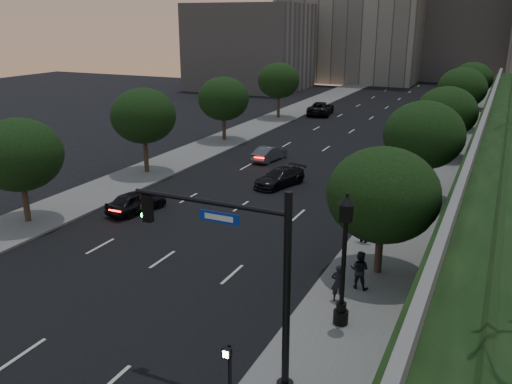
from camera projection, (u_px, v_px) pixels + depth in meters
The scene contains 27 objects.
ground at pixel (96, 305), 23.26m from camera, with size 160.00×160.00×0.00m, color black.
road_surface at pixel (319, 153), 49.15m from camera, with size 16.00×140.00×0.02m, color black.
sidewalk_right at pixel (437, 165), 45.03m from camera, with size 4.50×140.00×0.15m, color slate.
sidewalk_left at pixel (220, 142), 53.24m from camera, with size 4.50×140.00×0.15m, color slate.
parapet_wall at pixel (484, 121), 40.69m from camera, with size 0.35×90.00×0.70m, color slate.
office_block_mid at pixel (470, 11), 104.92m from camera, with size 22.00×18.00×26.00m, color #9E9791.
office_block_filler at pixel (250, 47), 91.95m from camera, with size 18.00×16.00×14.00m, color #9E9791.
tree_right_a at pixel (383, 195), 24.80m from camera, with size 5.20×5.20×6.24m.
tree_right_b at pixel (424, 135), 35.01m from camera, with size 5.20×5.20×6.74m.
tree_right_c at pixel (447, 112), 46.39m from camera, with size 5.20×5.20×6.24m.
tree_right_d at pixel (462, 88), 58.32m from camera, with size 5.20×5.20×6.74m.
tree_right_e at pixel (472, 79), 71.42m from camera, with size 5.20×5.20×6.24m.
tree_left_a at pixel (19, 155), 31.27m from camera, with size 5.00×5.00×6.34m.
tree_left_b at pixel (143, 116), 41.51m from camera, with size 5.00×5.00×6.71m.
tree_left_c at pixel (224, 99), 52.85m from camera, with size 5.00×5.00×6.34m.
tree_left_d at pixel (279, 81), 64.82m from camera, with size 5.00×5.00×6.71m.
traffic_signal_mast at pixel (254, 288), 16.99m from camera, with size 5.68×0.56×7.00m.
street_lamp at pixel (343, 266), 20.83m from camera, with size 0.64×0.64×5.62m.
pedestrian_signal at pixel (229, 372), 16.34m from camera, with size 0.30×0.33×2.50m.
sedan_near_left at pixel (136, 201), 34.20m from camera, with size 1.65×4.09×1.39m, color black.
sedan_mid_left at pixel (269, 153), 46.47m from camera, with size 1.36×3.91×1.29m, color #4D4F54.
sedan_far_left at pixel (321, 108), 68.53m from camera, with size 2.71×5.88×1.63m, color black.
sedan_near_right at pixel (279, 177), 39.49m from camera, with size 1.80×4.44×1.29m, color black.
sedan_far_right at pixel (404, 134), 53.76m from camera, with size 1.78×4.41×1.50m, color slate.
pedestrian_a at pixel (338, 283), 23.06m from camera, with size 0.61×0.40×1.67m, color black.
pedestrian_b at pixel (359, 270), 24.14m from camera, with size 0.87×0.67×1.78m, color black.
pedestrian_c at pixel (364, 228), 29.12m from camera, with size 0.98×0.41×1.67m, color black.
Camera 1 is at (14.93, -15.83, 11.76)m, focal length 38.00 mm.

